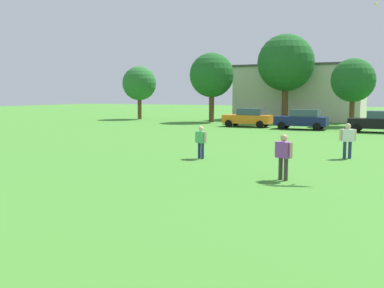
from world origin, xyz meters
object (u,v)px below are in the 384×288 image
object	(u,v)px
tree_left	(212,75)
tree_right	(286,63)
bystander_near_trees	(348,138)
parked_car_black_2	(379,121)
tree_far_right	(353,80)
parked_car_orange_0	(248,117)
tree_far_left	(139,84)
adult_bystander	(284,153)
parked_car_navy_1	(302,119)
bystander_midfield	(201,139)

from	to	relation	value
tree_left	tree_right	bearing A→B (deg)	19.83
bystander_near_trees	tree_right	world-z (taller)	tree_right
parked_car_black_2	tree_far_right	world-z (taller)	tree_far_right
parked_car_orange_0	tree_right	world-z (taller)	tree_right
tree_far_left	tree_right	world-z (taller)	tree_right
adult_bystander	tree_far_left	xyz separation A→B (m)	(-24.92, 30.12, 3.25)
adult_bystander	tree_left	world-z (taller)	tree_left
parked_car_navy_1	tree_far_right	world-z (taller)	tree_far_right
adult_bystander	parked_car_navy_1	size ratio (longest dim) A/B	0.37
parked_car_orange_0	tree_far_left	size ratio (longest dim) A/B	0.69
parked_car_navy_1	tree_far_right	xyz separation A→B (m)	(3.34, 5.69, 3.36)
tree_far_left	tree_far_right	xyz separation A→B (m)	(24.05, -1.52, 0.01)
tree_far_left	tree_right	size ratio (longest dim) A/B	0.68
parked_car_black_2	tree_far_right	xyz separation A→B (m)	(-2.69, 6.24, 3.36)
bystander_midfield	parked_car_navy_1	bearing A→B (deg)	111.33
tree_right	tree_far_right	xyz separation A→B (m)	(6.98, -2.83, -1.95)
tree_left	tree_far_right	world-z (taller)	tree_left
bystander_near_trees	parked_car_orange_0	distance (m)	20.25
adult_bystander	tree_left	distance (m)	32.77
bystander_near_trees	parked_car_navy_1	size ratio (longest dim) A/B	0.38
adult_bystander	tree_right	size ratio (longest dim) A/B	0.18
bystander_midfield	tree_far_left	distance (m)	33.53
adult_bystander	tree_left	bearing A→B (deg)	-36.78
adult_bystander	bystander_midfield	size ratio (longest dim) A/B	1.06
bystander_near_trees	tree_far_right	distance (m)	22.47
tree_right	parked_car_black_2	bearing A→B (deg)	-43.16
tree_far_left	tree_left	world-z (taller)	tree_left
parked_car_orange_0	tree_far_right	xyz separation A→B (m)	(8.39, 4.88, 3.36)
adult_bystander	parked_car_black_2	bearing A→B (deg)	-69.06
tree_right	adult_bystander	bearing A→B (deg)	-75.97
bystander_midfield	parked_car_black_2	xyz separation A→B (m)	(6.57, 18.83, -0.04)
adult_bystander	bystander_midfield	distance (m)	5.92
bystander_near_trees	bystander_midfield	distance (m)	6.79
tree_far_left	tree_far_right	bearing A→B (deg)	-3.62
parked_car_orange_0	tree_far_left	distance (m)	17.24
bystander_midfield	parked_car_orange_0	world-z (taller)	parked_car_orange_0
bystander_midfield	tree_far_left	xyz separation A→B (m)	(-20.16, 26.59, 3.31)
parked_car_navy_1	tree_far_right	distance (m)	7.40
parked_car_black_2	tree_left	distance (m)	18.55
bystander_midfield	tree_left	distance (m)	27.62
bystander_midfield	tree_far_left	size ratio (longest dim) A/B	0.24
tree_right	parked_car_orange_0	bearing A→B (deg)	-100.35
adult_bystander	parked_car_navy_1	world-z (taller)	parked_car_navy_1
parked_car_orange_0	parked_car_navy_1	size ratio (longest dim) A/B	1.00
tree_right	tree_far_left	bearing A→B (deg)	-175.61
tree_left	tree_right	xyz separation A→B (m)	(7.23, 2.61, 1.24)
tree_far_left	tree_far_right	size ratio (longest dim) A/B	1.00
parked_car_black_2	tree_right	bearing A→B (deg)	-43.16
bystander_midfield	adult_bystander	bearing A→B (deg)	-13.59
parked_car_navy_1	tree_left	xyz separation A→B (m)	(-10.88, 5.91, 4.07)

